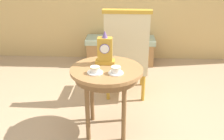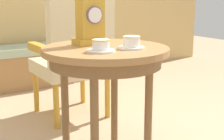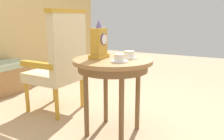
{
  "view_description": "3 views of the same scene",
  "coord_description": "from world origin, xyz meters",
  "views": [
    {
      "loc": [
        0.21,
        -2.32,
        1.7
      ],
      "look_at": [
        0.09,
        0.06,
        0.68
      ],
      "focal_mm": 43.07,
      "sensor_mm": 36.0,
      "label": 1
    },
    {
      "loc": [
        -0.92,
        -1.52,
        0.99
      ],
      "look_at": [
        0.12,
        0.09,
        0.55
      ],
      "focal_mm": 54.05,
      "sensor_mm": 36.0,
      "label": 2
    },
    {
      "loc": [
        -1.78,
        -0.93,
        1.06
      ],
      "look_at": [
        0.03,
        0.04,
        0.6
      ],
      "focal_mm": 38.33,
      "sensor_mm": 36.0,
      "label": 3
    }
  ],
  "objects": [
    {
      "name": "teacup_left",
      "position": [
        -0.06,
        -0.07,
        0.73
      ],
      "size": [
        0.15,
        0.15,
        0.06
      ],
      "color": "white",
      "rests_on": "side_table"
    },
    {
      "name": "window_bench",
      "position": [
        0.14,
        1.95,
        0.22
      ],
      "size": [
        1.13,
        0.4,
        0.44
      ],
      "color": "#9EB299",
      "rests_on": "ground"
    },
    {
      "name": "mantel_clock",
      "position": [
        0.02,
        0.17,
        0.83
      ],
      "size": [
        0.19,
        0.11,
        0.34
      ],
      "color": "gold",
      "rests_on": "side_table"
    },
    {
      "name": "teacup_right",
      "position": [
        0.13,
        -0.08,
        0.73
      ],
      "size": [
        0.14,
        0.14,
        0.07
      ],
      "color": "white",
      "rests_on": "side_table"
    },
    {
      "name": "armchair",
      "position": [
        0.23,
        0.8,
        0.59
      ],
      "size": [
        0.56,
        0.54,
        1.14
      ],
      "color": "beige",
      "rests_on": "ground"
    },
    {
      "name": "side_table",
      "position": [
        0.04,
        0.04,
        0.62
      ],
      "size": [
        0.7,
        0.7,
        0.7
      ],
      "color": "#9E7042",
      "rests_on": "ground"
    }
  ]
}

